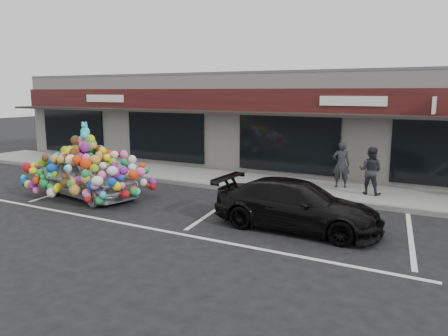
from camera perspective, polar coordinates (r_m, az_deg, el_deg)
The scene contains 12 objects.
ground at distance 14.60m, azimuth -10.87°, elevation -4.04°, with size 90.00×90.00×0.00m, color black.
shop_building at distance 21.38m, azimuth 3.61°, elevation 6.40°, with size 24.00×7.20×4.31m.
sidewalk at distance 17.76m, azimuth -2.62°, elevation -1.12°, with size 26.00×3.00×0.15m, color gray.
kerb at distance 16.52m, azimuth -5.34°, elevation -1.99°, with size 26.00×0.18×0.16m, color slate.
parking_stripe_left at distance 16.91m, azimuth -18.82°, elevation -2.46°, with size 0.12×4.40×0.01m, color silver.
parking_stripe_mid at distance 13.20m, azimuth -0.86°, elevation -5.34°, with size 0.12×4.40×0.01m, color silver.
parking_stripe_right at distance 11.62m, azimuth 23.20°, elevation -8.32°, with size 0.12×4.40×0.01m, color silver.
lane_line at distance 11.66m, azimuth -10.50°, elevation -7.59°, with size 14.00×0.12×0.01m, color silver.
toy_car at distance 15.14m, azimuth -17.30°, elevation -0.63°, with size 2.84×4.44×2.42m.
black_sedan at distance 11.33m, azimuth 9.45°, elevation -4.81°, with size 4.30×1.75×1.25m, color black.
pedestrian_a at distance 15.82m, azimuth 15.06°, elevation 0.45°, with size 0.60×0.39×1.63m, color #25242A.
pedestrian_b at distance 15.04m, azimuth 18.59°, elevation -0.33°, with size 0.76×0.59×1.57m, color black.
Camera 1 is at (9.13, -10.84, 3.49)m, focal length 35.00 mm.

